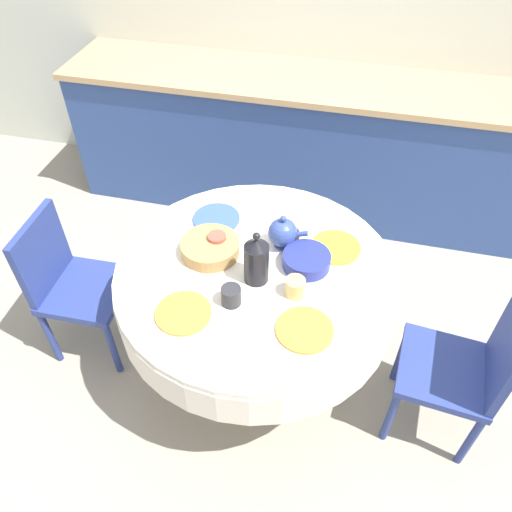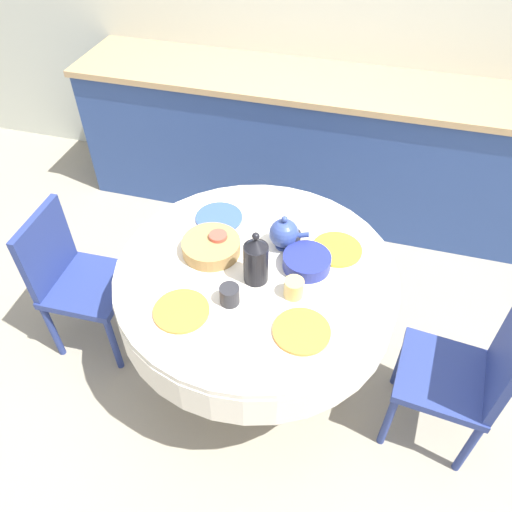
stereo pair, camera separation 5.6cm
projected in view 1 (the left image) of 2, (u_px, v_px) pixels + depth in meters
The scene contains 18 objects.
ground_plane at pixel (256, 366), 2.73m from camera, with size 12.00×12.00×0.00m, color #9E937F.
wall_back at pixel (325, 3), 3.11m from camera, with size 7.00×0.05×2.60m.
kitchen_counter at pixel (307, 145), 3.45m from camera, with size 3.24×0.64×0.96m.
dining_table at pixel (256, 288), 2.29m from camera, with size 1.26×1.26×0.76m.
chair_left at pixel (465, 368), 2.17m from camera, with size 0.44×0.44×0.84m.
chair_right at pixel (71, 281), 2.55m from camera, with size 0.41×0.41×0.84m.
plate_near_left at pixel (183, 313), 2.01m from camera, with size 0.23×0.23×0.01m, color orange.
cup_near_left at pixel (231, 296), 2.03m from camera, with size 0.08×0.08×0.08m, color #28282D.
plate_near_right at pixel (305, 330), 1.95m from camera, with size 0.23×0.23×0.01m, color orange.
cup_near_right at pixel (295, 287), 2.07m from camera, with size 0.08×0.08×0.08m, color #DBB766.
plate_far_left at pixel (216, 219), 2.44m from camera, with size 0.23×0.23×0.01m, color #3856AD.
cup_far_left at pixel (217, 242), 2.26m from camera, with size 0.08×0.08×0.08m, color #CC4C3D.
plate_far_right at pixel (336, 247), 2.29m from camera, with size 0.23×0.23×0.01m, color yellow.
cup_far_right at pixel (290, 239), 2.28m from camera, with size 0.08×0.08×0.08m, color #28282D.
coffee_carafe at pixel (256, 260), 2.08m from camera, with size 0.11×0.11×0.26m.
teapot at pixel (283, 233), 2.26m from camera, with size 0.19×0.13×0.18m.
bread_basket at pixel (210, 248), 2.25m from camera, with size 0.27×0.27×0.07m, color #AD844C.
fruit_bowl at pixel (306, 260), 2.19m from camera, with size 0.21×0.21×0.06m, color navy.
Camera 1 is at (0.36, -1.49, 2.34)m, focal length 35.00 mm.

